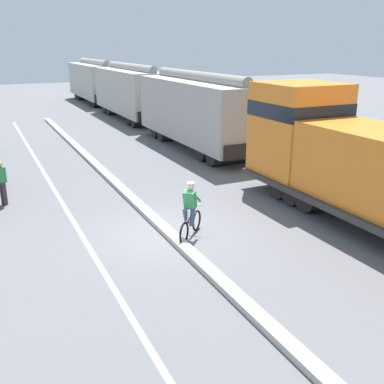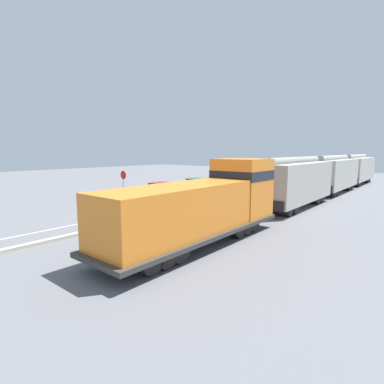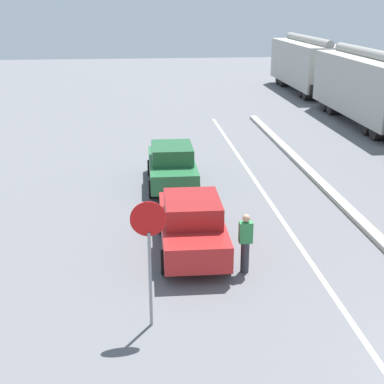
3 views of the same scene
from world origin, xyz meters
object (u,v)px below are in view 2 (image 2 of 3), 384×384
(locomotive, at_px, (206,207))
(parked_car_red, at_px, (162,191))
(cyclist, at_px, (152,209))
(stop_sign, at_px, (123,180))
(hopper_car_lead, at_px, (295,183))
(hopper_car_trailing, at_px, (356,169))
(hopper_car_middle, at_px, (334,174))
(pedestrian_by_cars, at_px, (160,193))
(parked_car_green, at_px, (197,185))

(locomotive, distance_m, parked_car_red, 14.32)
(cyclist, distance_m, stop_sign, 8.16)
(hopper_car_lead, relative_size, parked_car_red, 2.51)
(hopper_car_trailing, height_order, parked_car_red, hopper_car_trailing)
(hopper_car_trailing, xyz_separation_m, cyclist, (-5.58, -34.02, -1.26))
(hopper_car_middle, xyz_separation_m, parked_car_red, (-11.66, -15.51, -1.26))
(hopper_car_lead, relative_size, pedestrian_by_cars, 6.54)
(hopper_car_lead, bearing_deg, hopper_car_trailing, 90.00)
(locomotive, xyz_separation_m, hopper_car_lead, (0.00, 12.16, 0.28))
(hopper_car_middle, height_order, hopper_car_trailing, same)
(hopper_car_lead, relative_size, hopper_car_middle, 1.00)
(hopper_car_lead, xyz_separation_m, cyclist, (-5.58, -10.82, -1.26))
(hopper_car_trailing, distance_m, parked_car_red, 29.54)
(parked_car_red, distance_m, cyclist, 9.21)
(hopper_car_lead, relative_size, cyclist, 6.18)
(parked_car_green, bearing_deg, stop_sign, -96.76)
(hopper_car_trailing, relative_size, parked_car_green, 2.51)
(hopper_car_middle, bearing_deg, pedestrian_by_cars, -121.64)
(pedestrian_by_cars, bearing_deg, cyclist, -48.64)
(locomotive, distance_m, parked_car_green, 18.33)
(hopper_car_middle, xyz_separation_m, stop_sign, (-12.93, -19.08, -0.05))
(hopper_car_lead, distance_m, pedestrian_by_cars, 11.77)
(parked_car_green, xyz_separation_m, cyclist, (6.24, -12.64, 0.00))
(parked_car_green, bearing_deg, cyclist, -63.71)
(hopper_car_middle, height_order, pedestrian_by_cars, hopper_car_middle)
(cyclist, bearing_deg, pedestrian_by_cars, 131.36)
(locomotive, height_order, hopper_car_lead, locomotive)
(locomotive, distance_m, hopper_car_trailing, 35.36)
(hopper_car_trailing, xyz_separation_m, stop_sign, (-12.93, -30.68, -0.05))
(cyclist, bearing_deg, hopper_car_middle, 76.02)
(hopper_car_middle, xyz_separation_m, parked_car_green, (-11.83, -9.78, -1.26))
(hopper_car_trailing, relative_size, parked_car_red, 2.51)
(cyclist, height_order, pedestrian_by_cars, cyclist)
(cyclist, xyz_separation_m, pedestrian_by_cars, (-4.84, 5.50, 0.03))
(locomotive, distance_m, pedestrian_by_cars, 12.50)
(locomotive, xyz_separation_m, hopper_car_middle, (0.00, 23.76, 0.28))
(locomotive, bearing_deg, hopper_car_lead, 90.00)
(hopper_car_middle, relative_size, parked_car_red, 2.51)
(cyclist, distance_m, pedestrian_by_cars, 7.33)
(locomotive, height_order, parked_car_green, locomotive)
(locomotive, bearing_deg, stop_sign, 160.10)
(cyclist, relative_size, pedestrian_by_cars, 1.06)
(hopper_car_lead, bearing_deg, cyclist, -117.29)
(stop_sign, bearing_deg, pedestrian_by_cars, 40.79)
(stop_sign, relative_size, pedestrian_by_cars, 1.78)
(hopper_car_lead, height_order, cyclist, hopper_car_lead)
(parked_car_red, height_order, parked_car_green, same)
(hopper_car_trailing, bearing_deg, parked_car_red, -113.28)
(locomotive, distance_m, hopper_car_middle, 23.76)
(hopper_car_middle, distance_m, parked_car_red, 19.44)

